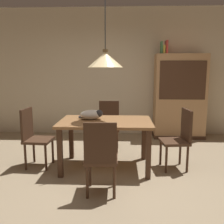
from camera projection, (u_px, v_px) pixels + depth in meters
ground at (114, 181)px, 3.45m from camera, size 10.00×10.00×0.00m
back_wall at (118, 72)px, 5.81m from camera, size 6.40×0.10×2.90m
dining_table at (106, 127)px, 3.82m from camera, size 1.40×0.90×0.75m
chair_near_front at (101, 155)px, 2.98m from camera, size 0.41×0.41×0.93m
chair_left_side at (34, 135)px, 3.89m from camera, size 0.42×0.42×0.93m
chair_far_back at (109, 124)px, 4.71m from camera, size 0.40×0.40×0.93m
chair_right_side at (179, 136)px, 3.80m from camera, size 0.44×0.44×0.93m
cat_sleeping at (92, 115)px, 3.88m from camera, size 0.40×0.28×0.16m
pendant_lamp at (105, 60)px, 3.65m from camera, size 0.52×0.52×1.30m
hutch_bookcase at (179, 98)px, 5.53m from camera, size 1.12×0.45×1.85m
book_green_slim at (161, 48)px, 5.36m from camera, size 0.03×0.20×0.26m
book_yellow_short at (164, 50)px, 5.37m from camera, size 0.04×0.20×0.18m
book_red_tall at (166, 47)px, 5.36m from camera, size 0.04×0.22×0.28m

